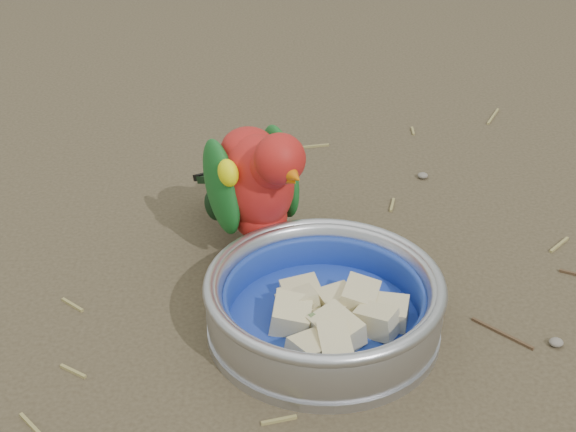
{
  "coord_description": "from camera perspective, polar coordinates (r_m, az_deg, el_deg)",
  "views": [
    {
      "loc": [
        0.01,
        -0.66,
        0.5
      ],
      "look_at": [
        0.04,
        0.04,
        0.08
      ],
      "focal_mm": 50.0,
      "sensor_mm": 36.0,
      "label": 1
    }
  ],
  "objects": [
    {
      "name": "ground",
      "position": [
        0.83,
        -2.66,
        -6.06
      ],
      "size": [
        60.0,
        60.0,
        0.0
      ],
      "primitive_type": "plane",
      "color": "#473C2A"
    },
    {
      "name": "food_bowl",
      "position": [
        0.79,
        2.53,
        -7.71
      ],
      "size": [
        0.23,
        0.23,
        0.02
      ],
      "primitive_type": "cylinder",
      "color": "#B2B2BA",
      "rests_on": "ground"
    },
    {
      "name": "bowl_wall",
      "position": [
        0.77,
        2.58,
        -5.96
      ],
      "size": [
        0.23,
        0.23,
        0.04
      ],
      "primitive_type": null,
      "color": "#B2B2BA",
      "rests_on": "food_bowl"
    },
    {
      "name": "fruit_wedges",
      "position": [
        0.77,
        2.57,
        -6.37
      ],
      "size": [
        0.14,
        0.14,
        0.03
      ],
      "primitive_type": null,
      "color": "#CEBE8B",
      "rests_on": "food_bowl"
    },
    {
      "name": "lory_parrot",
      "position": [
        0.85,
        -2.2,
        1.65
      ],
      "size": [
        0.18,
        0.22,
        0.16
      ],
      "primitive_type": null,
      "rotation": [
        0.0,
        0.0,
        -2.67
      ],
      "color": "#AB1A16",
      "rests_on": "ground"
    },
    {
      "name": "ground_debris",
      "position": [
        0.86,
        -2.64,
        -4.27
      ],
      "size": [
        0.9,
        0.8,
        0.01
      ],
      "primitive_type": null,
      "color": "olive",
      "rests_on": "ground"
    }
  ]
}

